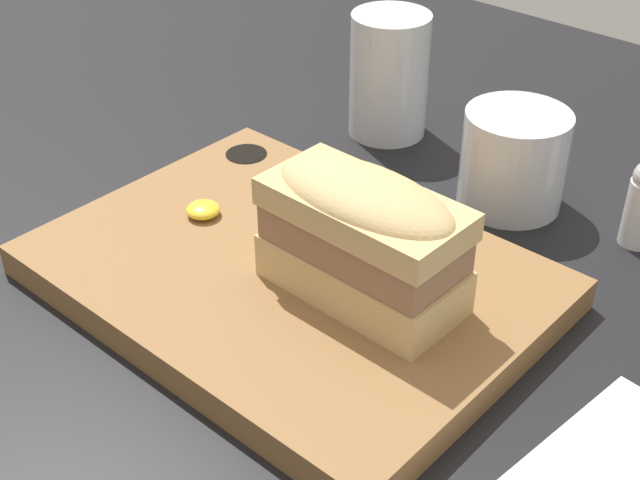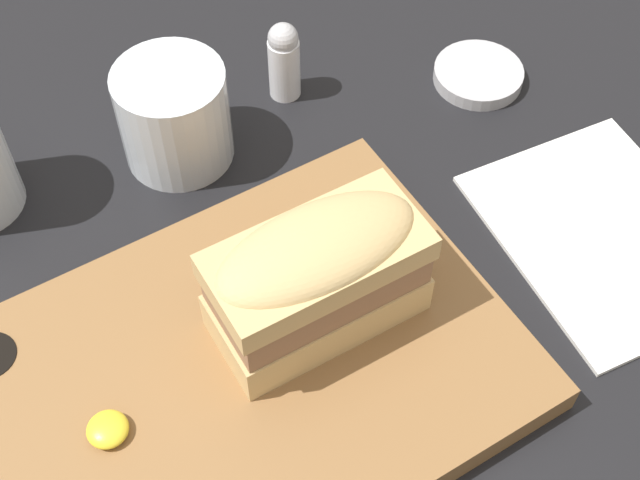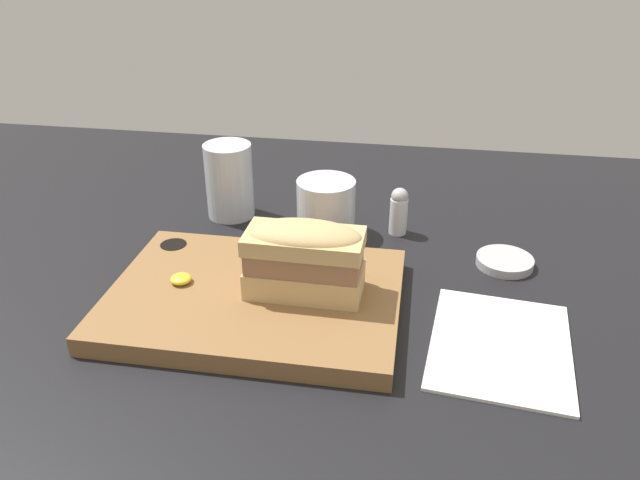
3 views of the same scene
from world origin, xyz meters
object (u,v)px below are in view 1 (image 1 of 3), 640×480
Objects in this scene: sandwich at (363,233)px; serving_board at (290,275)px; wine_glass at (513,163)px; water_glass at (389,83)px.

serving_board is at bearing -173.94° from sandwich.
wine_glass is at bearing 91.83° from sandwich.
water_glass reaches higher than sandwich.
sandwich is at bearing -88.17° from wine_glass.
wine_glass is at bearing -12.38° from water_glass.
sandwich is 28.08cm from water_glass.
sandwich is at bearing 6.06° from serving_board.
water_glass is (-15.89, 23.04, -2.20)cm from sandwich.
wine_glass is (5.33, 20.32, 2.49)cm from serving_board.
sandwich is 1.60× the size of wine_glass.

